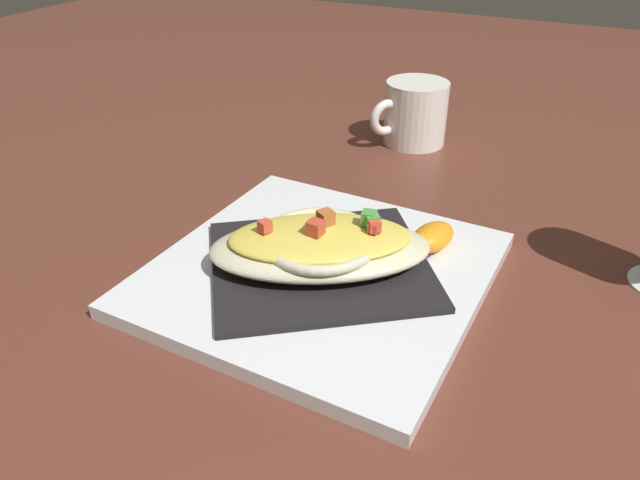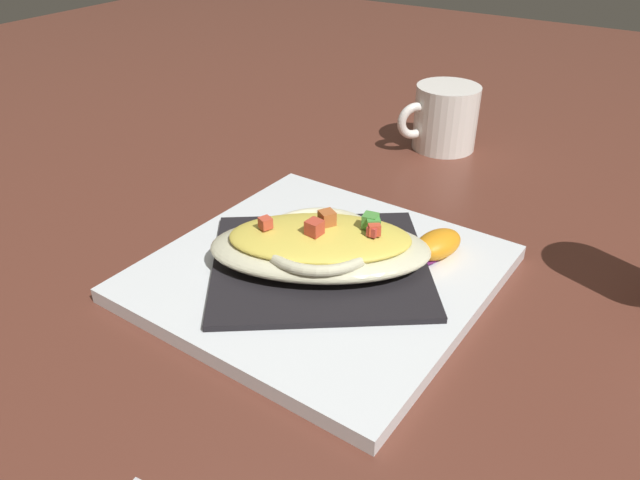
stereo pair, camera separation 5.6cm
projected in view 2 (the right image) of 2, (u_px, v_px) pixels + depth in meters
name	position (u px, v px, depth m)	size (l,w,h in m)	color
ground_plane	(320.00, 279.00, 0.59)	(2.60, 2.60, 0.00)	brown
square_plate	(320.00, 273.00, 0.59)	(0.30, 0.30, 0.01)	white
folded_napkin	(320.00, 264.00, 0.58)	(0.20, 0.18, 0.01)	black
gratin_dish	(320.00, 244.00, 0.57)	(0.23, 0.20, 0.05)	beige
orange_garnish	(435.00, 246.00, 0.59)	(0.05, 0.06, 0.03)	#5A1C58
coffee_mug	(445.00, 120.00, 0.85)	(0.09, 0.11, 0.09)	white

